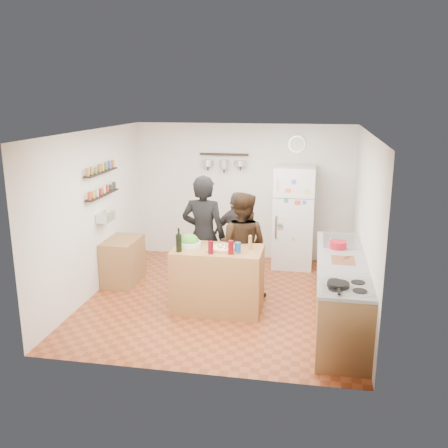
% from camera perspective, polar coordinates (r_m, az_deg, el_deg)
% --- Properties ---
extents(room_shell, '(4.20, 4.20, 4.20)m').
position_cam_1_polar(room_shell, '(7.61, 0.39, 1.27)').
color(room_shell, brown).
rests_on(room_shell, ground).
extents(prep_island, '(1.25, 0.72, 0.91)m').
position_cam_1_polar(prep_island, '(7.14, -0.71, -6.33)').
color(prep_island, '#A3693B').
rests_on(prep_island, floor).
extents(pizza_board, '(0.42, 0.34, 0.02)m').
position_cam_1_polar(pizza_board, '(6.95, -0.10, -2.85)').
color(pizza_board, olive).
rests_on(pizza_board, prep_island).
extents(pizza, '(0.34, 0.34, 0.02)m').
position_cam_1_polar(pizza, '(6.95, -0.10, -2.70)').
color(pizza, beige).
rests_on(pizza, pizza_board).
extents(salad_bowl, '(0.33, 0.33, 0.07)m').
position_cam_1_polar(salad_bowl, '(7.11, -3.96, -2.28)').
color(salad_bowl, silver).
rests_on(salad_bowl, prep_island).
extents(wine_bottle, '(0.08, 0.08, 0.24)m').
position_cam_1_polar(wine_bottle, '(6.86, -5.18, -2.17)').
color(wine_bottle, black).
rests_on(wine_bottle, prep_island).
extents(wine_glass_near, '(0.07, 0.07, 0.18)m').
position_cam_1_polar(wine_glass_near, '(6.75, -1.53, -2.70)').
color(wine_glass_near, '#550713').
rests_on(wine_glass_near, prep_island).
extents(wine_glass_far, '(0.08, 0.08, 0.19)m').
position_cam_1_polar(wine_glass_far, '(6.73, 0.79, -2.68)').
color(wine_glass_far, '#5F080D').
rests_on(wine_glass_far, prep_island).
extents(pepper_mill, '(0.05, 0.05, 0.16)m').
position_cam_1_polar(pepper_mill, '(6.94, 3.01, -2.27)').
color(pepper_mill, olive).
rests_on(pepper_mill, prep_island).
extents(salt_canister, '(0.09, 0.09, 0.14)m').
position_cam_1_polar(salt_canister, '(6.80, 1.57, -2.70)').
color(salt_canister, navy).
rests_on(salt_canister, prep_island).
extents(person_left, '(0.71, 0.50, 1.86)m').
position_cam_1_polar(person_left, '(7.53, -2.34, -1.39)').
color(person_left, black).
rests_on(person_left, floor).
extents(person_center, '(0.89, 0.75, 1.62)m').
position_cam_1_polar(person_center, '(7.47, 2.06, -2.47)').
color(person_center, black).
rests_on(person_center, floor).
extents(person_back, '(0.95, 0.61, 1.51)m').
position_cam_1_polar(person_back, '(8.05, 1.56, -1.63)').
color(person_back, '#2C2927').
rests_on(person_back, floor).
extents(counter_run, '(0.63, 2.63, 0.90)m').
position_cam_1_polar(counter_run, '(6.86, 13.22, -7.68)').
color(counter_run, '#9E7042').
rests_on(counter_run, floor).
extents(stove_top, '(0.60, 0.62, 0.02)m').
position_cam_1_polar(stove_top, '(5.81, 13.88, -7.00)').
color(stove_top, white).
rests_on(stove_top, counter_run).
extents(skillet, '(0.25, 0.25, 0.05)m').
position_cam_1_polar(skillet, '(5.76, 12.92, -6.77)').
color(skillet, black).
rests_on(skillet, stove_top).
extents(sink, '(0.50, 0.80, 0.03)m').
position_cam_1_polar(sink, '(7.51, 13.16, -1.95)').
color(sink, silver).
rests_on(sink, counter_run).
extents(cutting_board, '(0.30, 0.40, 0.02)m').
position_cam_1_polar(cutting_board, '(6.67, 13.46, -4.13)').
color(cutting_board, brown).
rests_on(cutting_board, counter_run).
extents(red_bowl, '(0.24, 0.24, 0.10)m').
position_cam_1_polar(red_bowl, '(7.14, 12.90, -2.32)').
color(red_bowl, '#AB1323').
rests_on(red_bowl, counter_run).
extents(fridge, '(0.70, 0.68, 1.80)m').
position_cam_1_polar(fridge, '(8.91, 7.96, 0.80)').
color(fridge, white).
rests_on(fridge, floor).
extents(wall_clock, '(0.30, 0.03, 0.30)m').
position_cam_1_polar(wall_clock, '(9.03, 8.34, 9.03)').
color(wall_clock, silver).
rests_on(wall_clock, back_wall).
extents(spice_shelf_lower, '(0.12, 1.00, 0.02)m').
position_cam_1_polar(spice_shelf_lower, '(7.94, -13.72, 3.26)').
color(spice_shelf_lower, black).
rests_on(spice_shelf_lower, left_wall).
extents(spice_shelf_upper, '(0.12, 1.00, 0.02)m').
position_cam_1_polar(spice_shelf_upper, '(7.88, -13.88, 5.76)').
color(spice_shelf_upper, black).
rests_on(spice_shelf_upper, left_wall).
extents(produce_basket, '(0.18, 0.35, 0.14)m').
position_cam_1_polar(produce_basket, '(8.00, -13.38, 0.80)').
color(produce_basket, silver).
rests_on(produce_basket, left_wall).
extents(side_table, '(0.50, 0.80, 0.73)m').
position_cam_1_polar(side_table, '(8.34, -11.47, -4.14)').
color(side_table, olive).
rests_on(side_table, floor).
extents(pot_rack, '(0.90, 0.04, 0.04)m').
position_cam_1_polar(pot_rack, '(9.11, -0.00, 7.96)').
color(pot_rack, black).
rests_on(pot_rack, back_wall).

